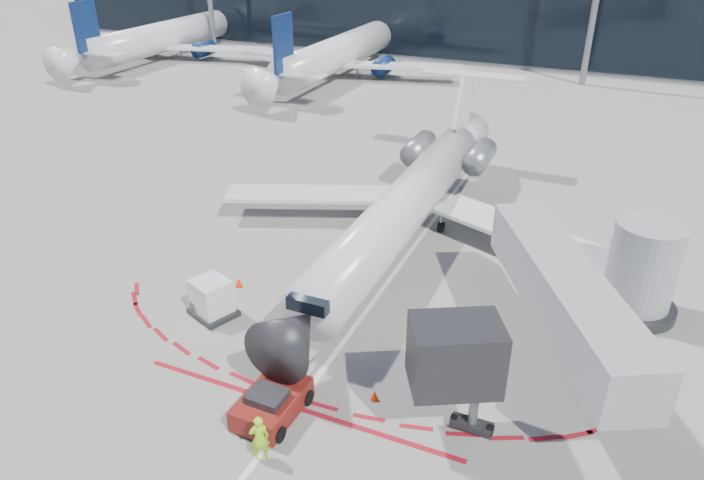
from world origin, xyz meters
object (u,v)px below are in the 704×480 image
at_px(regional_jet, 410,199).
at_px(uld_container, 212,299).
at_px(ramp_worker, 259,438).
at_px(pushback_tug, 272,403).

distance_m(regional_jet, uld_container, 13.30).
height_order(regional_jet, uld_container, regional_jet).
bearing_deg(ramp_worker, uld_container, -82.34).
relative_size(regional_jet, ramp_worker, 15.55).
height_order(pushback_tug, uld_container, uld_container).
bearing_deg(uld_container, pushback_tug, -16.82).
bearing_deg(uld_container, regional_jet, 84.32).
xyz_separation_m(regional_jet, pushback_tug, (0.08, -16.56, -1.94)).
relative_size(ramp_worker, uld_container, 0.75).
height_order(regional_jet, pushback_tug, regional_jet).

